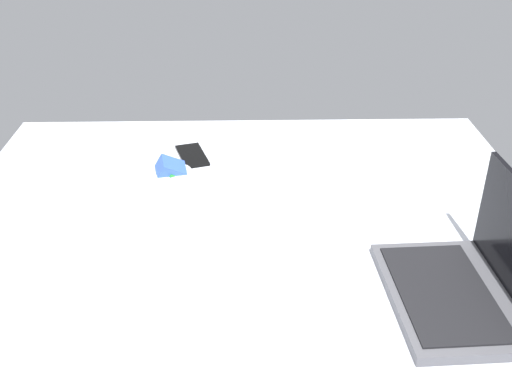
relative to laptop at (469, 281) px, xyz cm
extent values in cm
cube|color=#B7BCC6|center=(1.84, -40.65, -13.41)|extent=(180.00, 140.00, 18.00)
cube|color=#4C4C51|center=(0.14, -3.04, -3.41)|extent=(34.01, 24.48, 2.00)
cube|color=black|center=(0.21, -4.54, -2.21)|extent=(29.74, 18.30, 0.40)
cylinder|color=silver|center=(-32.80, -58.21, 1.09)|extent=(9.00, 9.00, 11.00)
cube|color=blue|center=(-33.25, -58.21, -0.90)|extent=(6.92, 7.22, 5.73)
cube|color=blue|center=(-31.92, -58.65, 1.71)|extent=(5.65, 5.13, 3.85)
cube|color=#268C33|center=(-32.94, -58.11, 4.32)|extent=(8.25, 8.34, 5.99)
cube|color=blue|center=(-32.88, -58.43, 6.94)|extent=(6.76, 7.81, 6.91)
cube|color=black|center=(-62.68, -56.23, -4.01)|extent=(15.37, 10.57, 0.80)
camera|label=1|loc=(89.95, -41.93, 70.65)|focal=42.82mm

